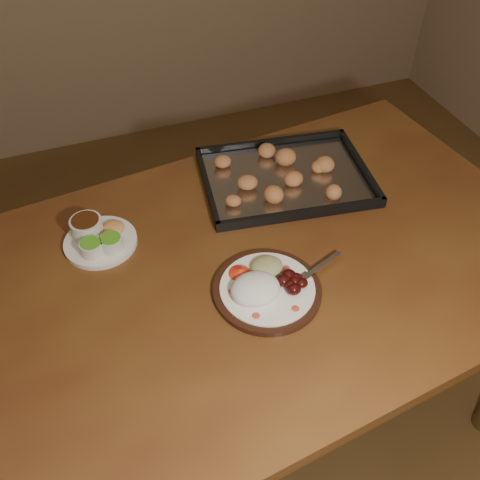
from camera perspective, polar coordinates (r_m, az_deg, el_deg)
name	(u,v)px	position (r m, az deg, el deg)	size (l,w,h in m)	color
dining_table	(249,290)	(1.33, 1.01, -5.32)	(1.60, 1.07, 0.75)	brown
dinner_plate	(265,287)	(1.19, 2.70, -4.98)	(0.32, 0.24, 0.06)	black
condiment_saucer	(98,237)	(1.33, -14.96, 0.28)	(0.18, 0.18, 0.06)	silver
baking_tray	(285,176)	(1.48, 4.85, 6.79)	(0.49, 0.39, 0.05)	black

